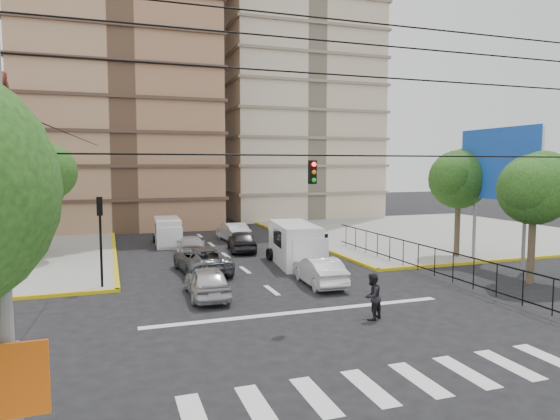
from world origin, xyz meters
name	(u,v)px	position (x,y,z in m)	size (l,w,h in m)	color
ground	(311,320)	(0.00, 0.00, 0.00)	(160.00, 160.00, 0.00)	black
sidewalk_ne	(431,232)	(20.00, 20.00, 0.07)	(26.00, 26.00, 0.15)	gray
crosswalk_stripes	(395,383)	(0.00, -6.00, 0.01)	(12.00, 2.40, 0.01)	silver
stop_line	(300,312)	(0.00, 1.20, 0.01)	(13.00, 0.40, 0.01)	silver
tower_beige	(292,15)	(14.00, 40.00, 24.00)	(17.00, 16.00, 48.00)	beige
park_fence	(434,279)	(9.00, 4.50, 0.00)	(0.10, 22.50, 1.66)	black
billboard	(499,166)	(14.45, 6.00, 6.00)	(0.36, 6.20, 8.10)	slate
tree_park_a	(535,186)	(13.08, 2.01, 5.01)	(4.41, 3.60, 6.83)	#473828
tree_park_c	(460,177)	(14.09, 9.01, 5.34)	(4.65, 3.80, 7.25)	#473828
tree_tudor	(29,179)	(-11.90, 16.01, 5.22)	(5.39, 4.40, 7.43)	#473828
traffic_light_nw	(100,227)	(-7.80, 7.80, 3.11)	(0.28, 0.22, 4.40)	black
traffic_light_hanging	(335,170)	(0.00, -2.04, 5.90)	(18.00, 9.12, 0.92)	black
utility_pole_sw	(0,250)	(-9.00, -9.00, 4.77)	(1.40, 0.28, 9.00)	slate
district_sign	(19,398)	(-8.80, -9.24, 2.45)	(0.90, 0.12, 3.20)	slate
van_right_lane	(296,245)	(3.31, 10.36, 1.22)	(2.88, 5.83, 2.52)	silver
van_left_lane	(168,233)	(-3.21, 20.43, 0.99)	(2.00, 4.62, 2.05)	silver
car_silver_front_left	(207,282)	(-3.21, 4.74, 0.74)	(1.75, 4.34, 1.48)	#B5B6BA
car_white_front_right	(319,271)	(2.61, 5.23, 0.73)	(1.54, 4.40, 1.45)	white
car_grey_mid_left	(202,260)	(-2.50, 10.09, 0.75)	(2.48, 5.37, 1.49)	#585B60
car_silver_rear_left	(191,246)	(-2.23, 15.61, 0.68)	(1.90, 4.68, 1.36)	silver
car_darkgrey_mid_right	(242,241)	(1.43, 16.12, 0.76)	(1.78, 4.44, 1.51)	#27272A
car_white_rear_right	(233,232)	(1.98, 21.12, 0.75)	(1.59, 4.56, 1.50)	silver
pedestrian_crosswalk	(372,296)	(2.30, -0.65, 0.92)	(0.90, 0.70, 1.85)	black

